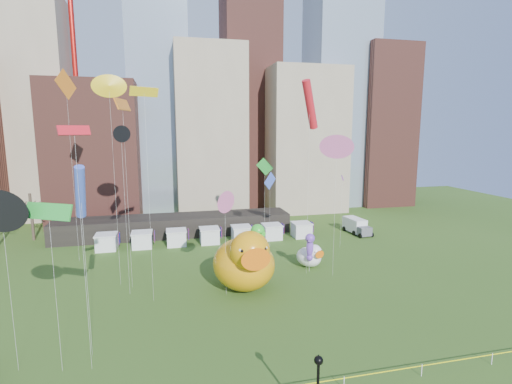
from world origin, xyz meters
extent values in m
cube|color=gray|center=(-30.00, 62.00, 21.00)|extent=(14.00, 12.00, 42.00)
cube|color=brown|center=(-18.00, 56.00, 13.00)|extent=(16.00, 14.00, 26.00)
cube|color=#8C9EB2|center=(-6.00, 64.00, 27.50)|extent=(12.00, 12.00, 55.00)
cube|color=gray|center=(4.00, 60.00, 17.00)|extent=(14.00, 14.00, 34.00)
cube|color=brown|center=(14.00, 66.00, 34.00)|extent=(12.00, 12.00, 68.00)
cube|color=gray|center=(24.00, 58.00, 15.00)|extent=(16.00, 14.00, 30.00)
cube|color=#8C9EB2|center=(34.00, 62.00, 24.00)|extent=(14.00, 12.00, 48.00)
cube|color=brown|center=(44.00, 60.00, 18.00)|extent=(12.00, 12.00, 36.00)
cylinder|color=red|center=(-22.00, 64.00, 38.00)|extent=(1.00, 1.00, 76.00)
cylinder|color=red|center=(30.00, 64.00, 38.00)|extent=(1.00, 1.00, 76.00)
cube|color=black|center=(-4.00, 42.00, 1.60)|extent=(38.00, 6.00, 3.20)
cube|color=white|center=(-14.00, 36.00, 1.10)|extent=(2.80, 2.80, 2.20)
cube|color=red|center=(-12.20, 36.00, 1.60)|extent=(0.08, 1.40, 1.60)
cube|color=white|center=(-9.00, 36.00, 1.10)|extent=(2.80, 2.80, 2.20)
cube|color=red|center=(-7.20, 36.00, 1.60)|extent=(0.08, 1.40, 1.60)
cube|color=white|center=(-4.00, 36.00, 1.10)|extent=(2.80, 2.80, 2.20)
cube|color=red|center=(-2.20, 36.00, 1.60)|extent=(0.08, 1.40, 1.60)
cube|color=white|center=(1.00, 36.00, 1.10)|extent=(2.80, 2.80, 2.20)
cube|color=red|center=(2.80, 36.00, 1.60)|extent=(0.08, 1.40, 1.60)
cube|color=white|center=(6.00, 36.00, 1.10)|extent=(2.80, 2.80, 2.20)
cube|color=red|center=(7.80, 36.00, 1.60)|extent=(0.08, 1.40, 1.60)
cube|color=white|center=(11.00, 36.00, 1.10)|extent=(2.80, 2.80, 2.20)
cube|color=red|center=(12.80, 36.00, 1.60)|extent=(0.08, 1.40, 1.60)
cube|color=white|center=(16.00, 36.00, 1.10)|extent=(2.80, 2.80, 2.20)
cube|color=red|center=(17.80, 36.00, 1.60)|extent=(0.08, 1.40, 1.60)
cylinder|color=#382B21|center=(-26.00, 44.00, 3.75)|extent=(0.44, 0.44, 7.50)
cylinder|color=white|center=(6.00, 0.00, 0.45)|extent=(0.06, 0.06, 0.90)
cylinder|color=white|center=(12.00, 0.00, 0.45)|extent=(0.06, 0.06, 0.90)
cylinder|color=white|center=(18.00, 0.00, 0.45)|extent=(0.06, 0.06, 0.90)
ellipsoid|color=orange|center=(2.77, 18.07, 2.78)|extent=(7.14, 8.25, 5.57)
ellipsoid|color=orange|center=(2.60, 21.14, 2.64)|extent=(1.92, 1.53, 2.26)
sphere|color=orange|center=(2.90, 15.58, 5.02)|extent=(4.40, 4.40, 4.19)
cone|color=orange|center=(2.99, 13.80, 4.88)|extent=(2.40, 2.00, 2.30)
sphere|color=white|center=(1.81, 14.37, 5.58)|extent=(0.75, 0.75, 0.75)
sphere|color=white|center=(4.11, 14.49, 5.58)|extent=(0.75, 0.75, 0.75)
sphere|color=black|center=(1.83, 14.01, 5.58)|extent=(0.38, 0.38, 0.38)
sphere|color=black|center=(4.13, 14.13, 5.58)|extent=(0.38, 0.38, 0.38)
ellipsoid|color=white|center=(12.24, 22.89, 1.23)|extent=(3.89, 4.22, 2.45)
ellipsoid|color=white|center=(11.83, 24.18, 1.16)|extent=(0.97, 0.85, 0.99)
sphere|color=white|center=(12.57, 21.84, 2.21)|extent=(2.32, 2.32, 1.85)
cone|color=orange|center=(12.81, 21.10, 2.15)|extent=(1.22, 1.10, 1.01)
sphere|color=white|center=(12.24, 21.21, 2.46)|extent=(0.33, 0.33, 0.33)
sphere|color=white|center=(13.21, 21.51, 2.46)|extent=(0.33, 0.33, 0.33)
sphere|color=black|center=(12.29, 21.06, 2.46)|extent=(0.17, 0.17, 0.17)
sphere|color=black|center=(13.26, 21.36, 2.46)|extent=(0.17, 0.17, 0.17)
cylinder|color=silver|center=(4.08, 17.33, 2.51)|extent=(0.03, 0.03, 5.02)
ellipsoid|color=green|center=(4.08, 17.33, 5.02)|extent=(1.43, 1.29, 3.00)
sphere|color=green|center=(4.08, 17.18, 6.63)|extent=(1.94, 1.94, 1.53)
cone|color=green|center=(4.08, 16.49, 6.55)|extent=(0.82, 1.08, 0.54)
sphere|color=green|center=(4.08, 17.38, 3.30)|extent=(1.07, 1.07, 1.07)
cylinder|color=silver|center=(11.65, 21.13, 1.53)|extent=(0.03, 0.03, 3.05)
ellipsoid|color=purple|center=(11.65, 21.13, 3.05)|extent=(1.11, 1.02, 2.29)
sphere|color=purple|center=(11.65, 20.98, 4.28)|extent=(1.52, 1.52, 1.17)
cone|color=purple|center=(11.65, 20.45, 4.22)|extent=(0.65, 0.83, 0.41)
sphere|color=purple|center=(11.65, 21.18, 1.74)|extent=(0.82, 0.82, 0.82)
sphere|color=black|center=(2.73, -3.20, 4.62)|extent=(0.52, 0.52, 0.52)
cone|color=black|center=(2.73, -3.20, 4.90)|extent=(0.19, 0.19, 0.23)
cube|color=white|center=(25.71, 36.49, 1.38)|extent=(2.57, 4.65, 2.23)
cube|color=#595960|center=(26.00, 33.66, 0.94)|extent=(2.20, 1.80, 1.43)
cylinder|color=black|center=(24.76, 34.79, 0.40)|extent=(0.30, 0.82, 0.80)
cylinder|color=black|center=(26.98, 35.01, 0.40)|extent=(0.30, 0.82, 0.80)
cylinder|color=black|center=(24.46, 37.80, 0.40)|extent=(0.30, 0.82, 0.80)
cylinder|color=black|center=(26.68, 38.02, 0.40)|extent=(0.30, 0.82, 0.80)
cylinder|color=silver|center=(11.05, 20.59, 10.07)|extent=(0.02, 0.02, 20.14)
cylinder|color=red|center=(11.05, 20.59, 20.14)|extent=(3.00, 2.96, 5.57)
cylinder|color=silver|center=(13.92, 19.26, 7.71)|extent=(0.02, 0.02, 15.42)
cone|color=pink|center=(13.92, 19.26, 15.42)|extent=(2.27, 2.05, 2.72)
cylinder|color=silver|center=(-16.21, 7.35, 5.96)|extent=(0.02, 0.02, 11.92)
cone|color=black|center=(-16.21, 7.35, 11.92)|extent=(2.88, 1.41, 2.95)
cylinder|color=silver|center=(8.73, 32.06, 6.03)|extent=(0.02, 0.02, 12.06)
cube|color=green|center=(8.73, 32.06, 12.06)|extent=(2.20, 1.40, 2.58)
cylinder|color=silver|center=(-10.66, 22.26, 10.93)|extent=(0.02, 0.02, 21.85)
cone|color=yellow|center=(-10.66, 22.26, 21.85)|extent=(2.40, 0.41, 2.38)
cylinder|color=silver|center=(-11.31, 8.20, 6.44)|extent=(0.02, 0.02, 12.87)
cylinder|color=blue|center=(-11.31, 8.20, 12.87)|extent=(1.30, 2.52, 4.11)
cylinder|color=silver|center=(-16.95, 32.05, 11.46)|extent=(0.02, 0.02, 22.93)
cube|color=orange|center=(-16.95, 32.05, 22.93)|extent=(1.76, 3.39, 3.80)
cylinder|color=silver|center=(19.74, 29.48, 5.21)|extent=(0.02, 0.02, 10.42)
cube|color=purple|center=(19.74, 29.48, 10.42)|extent=(1.02, 1.88, 0.60)
cylinder|color=silver|center=(-11.03, 6.33, 8.65)|extent=(0.02, 0.02, 17.31)
cube|color=red|center=(-11.03, 6.33, 17.31)|extent=(1.93, 1.46, 0.66)
cylinder|color=silver|center=(0.56, 16.67, 5.03)|extent=(0.02, 0.02, 10.07)
cone|color=pink|center=(0.56, 16.67, 10.07)|extent=(1.64, 1.90, 2.23)
cylinder|color=silver|center=(-9.41, 19.29, 8.46)|extent=(0.02, 0.02, 16.92)
cone|color=black|center=(-9.41, 19.29, 16.92)|extent=(1.15, 1.50, 1.69)
cylinder|color=silver|center=(-13.08, 6.55, 5.93)|extent=(0.02, 0.02, 11.87)
cube|color=green|center=(-13.08, 6.55, 11.87)|extent=(3.47, 2.22, 1.12)
cylinder|color=silver|center=(-6.91, 17.06, 10.44)|extent=(0.02, 0.02, 20.87)
cube|color=yellow|center=(-6.91, 17.06, 20.87)|extent=(2.69, 1.78, 0.88)
cylinder|color=silver|center=(8.63, 28.71, 5.21)|extent=(0.02, 0.02, 10.42)
cube|color=blue|center=(8.63, 28.71, 10.42)|extent=(2.02, 1.44, 2.45)
cylinder|color=silver|center=(-9.29, 21.02, 9.94)|extent=(0.02, 0.02, 19.89)
cube|color=orange|center=(-9.29, 21.02, 19.89)|extent=(1.35, 3.97, 1.20)
camera|label=1|loc=(-5.20, -21.56, 17.38)|focal=27.00mm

